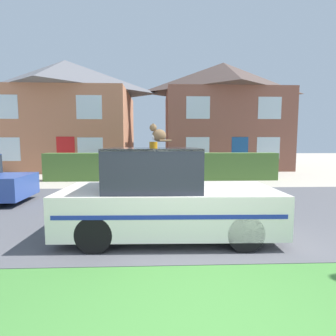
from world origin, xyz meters
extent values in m
plane|color=#A89E8E|center=(0.00, 0.00, 0.00)|extent=(80.00, 80.00, 0.00)
cube|color=#4C4C51|center=(0.00, 4.54, 0.01)|extent=(28.00, 6.46, 0.01)
cube|color=#3D7533|center=(0.00, 0.50, 0.00)|extent=(28.00, 1.63, 0.01)
cube|color=#4C7233|center=(-0.28, 10.02, 0.64)|extent=(10.88, 0.73, 1.29)
cylinder|color=black|center=(0.92, 1.78, 0.31)|extent=(0.61, 0.21, 0.60)
cylinder|color=black|center=(0.95, 3.25, 0.31)|extent=(0.61, 0.21, 0.60)
cylinder|color=black|center=(-1.51, 1.83, 0.31)|extent=(0.61, 0.21, 0.60)
cylinder|color=black|center=(-1.48, 3.30, 0.31)|extent=(0.61, 0.21, 0.60)
cube|color=silver|center=(-0.28, 2.54, 0.55)|extent=(3.96, 1.74, 0.75)
cube|color=#232833|center=(-0.57, 2.54, 1.30)|extent=(1.69, 1.53, 0.75)
cube|color=silver|center=(-0.57, 2.54, 1.66)|extent=(1.69, 1.53, 0.04)
cube|color=navy|center=(-0.30, 1.70, 0.61)|extent=(3.73, 0.08, 0.07)
cube|color=navy|center=(-0.26, 3.37, 0.61)|extent=(3.73, 0.08, 0.07)
cylinder|color=orange|center=(-0.57, 2.54, 1.74)|extent=(0.15, 0.15, 0.11)
ellipsoid|color=brown|center=(-0.46, 2.33, 1.90)|extent=(0.29, 0.23, 0.22)
ellipsoid|color=white|center=(-0.56, 2.30, 1.89)|extent=(0.09, 0.11, 0.12)
sphere|color=brown|center=(-0.57, 2.30, 2.04)|extent=(0.13, 0.13, 0.13)
cone|color=brown|center=(-0.58, 2.33, 2.09)|extent=(0.05, 0.05, 0.05)
cone|color=brown|center=(-0.56, 2.27, 2.09)|extent=(0.05, 0.05, 0.05)
cylinder|color=brown|center=(-0.35, 2.26, 1.81)|extent=(0.21, 0.09, 0.04)
cylinder|color=black|center=(-5.13, 6.10, 0.31)|extent=(0.61, 0.23, 0.60)
cube|color=#A86B4C|center=(-6.53, 15.62, 2.51)|extent=(8.25, 6.18, 5.02)
pyramid|color=#56565B|center=(-6.53, 15.62, 6.07)|extent=(8.67, 6.49, 2.11)
cube|color=red|center=(-5.62, 12.52, 1.05)|extent=(1.00, 0.02, 2.10)
cube|color=silver|center=(-8.80, 12.52, 1.41)|extent=(1.40, 0.02, 1.30)
cube|color=silver|center=(-4.26, 12.52, 1.41)|extent=(1.40, 0.02, 1.30)
cube|color=silver|center=(-8.80, 12.52, 3.71)|extent=(1.40, 0.02, 1.30)
cube|color=silver|center=(-4.26, 12.52, 3.71)|extent=(1.40, 0.02, 1.30)
cube|color=brown|center=(4.04, 16.06, 2.58)|extent=(7.79, 5.57, 5.16)
pyramid|color=#473833|center=(4.04, 16.06, 6.19)|extent=(8.18, 5.85, 2.06)
cube|color=navy|center=(4.44, 13.26, 1.05)|extent=(1.00, 0.02, 2.10)
cube|color=silver|center=(1.89, 13.26, 1.44)|extent=(1.40, 0.02, 1.30)
cube|color=silver|center=(6.18, 13.26, 1.44)|extent=(1.40, 0.02, 1.30)
cube|color=silver|center=(1.89, 13.26, 3.82)|extent=(1.40, 0.02, 1.30)
cube|color=silver|center=(6.18, 13.26, 3.82)|extent=(1.40, 0.02, 1.30)
camera|label=1|loc=(-0.49, -2.30, 1.78)|focal=28.00mm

